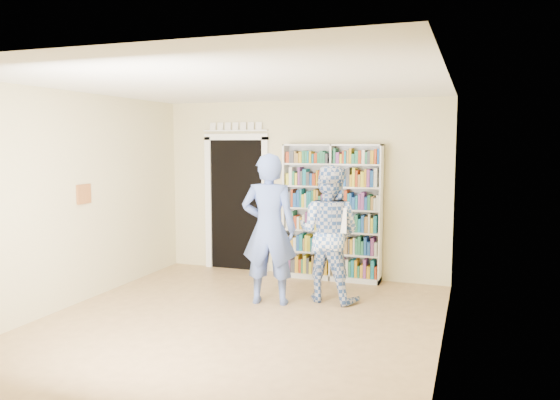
{
  "coord_description": "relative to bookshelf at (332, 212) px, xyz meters",
  "views": [
    {
      "loc": [
        2.51,
        -5.54,
        2.07
      ],
      "look_at": [
        0.21,
        0.9,
        1.34
      ],
      "focal_mm": 35.0,
      "sensor_mm": 36.0,
      "label": 1
    }
  ],
  "objects": [
    {
      "name": "wall_right",
      "position": [
        1.73,
        -2.34,
        0.32
      ],
      "size": [
        0.0,
        5.0,
        5.0
      ],
      "primitive_type": "plane",
      "rotation": [
        1.57,
        0.0,
        -1.57
      ],
      "color": "beige",
      "rests_on": "floor"
    },
    {
      "name": "wall_left",
      "position": [
        -2.77,
        -2.34,
        0.32
      ],
      "size": [
        0.0,
        5.0,
        5.0
      ],
      "primitive_type": "plane",
      "rotation": [
        1.57,
        0.0,
        1.57
      ],
      "color": "beige",
      "rests_on": "floor"
    },
    {
      "name": "ceiling",
      "position": [
        -0.52,
        -2.34,
        1.67
      ],
      "size": [
        5.0,
        5.0,
        0.0
      ],
      "primitive_type": "plane",
      "rotation": [
        3.14,
        0.0,
        0.0
      ],
      "color": "white",
      "rests_on": "wall_back"
    },
    {
      "name": "doorway",
      "position": [
        -1.62,
        0.13,
        0.15
      ],
      "size": [
        1.1,
        0.08,
        2.43
      ],
      "color": "black",
      "rests_on": "floor"
    },
    {
      "name": "man_plaid",
      "position": [
        0.23,
        -1.09,
        -0.14
      ],
      "size": [
        0.96,
        0.8,
        1.78
      ],
      "primitive_type": "imported",
      "rotation": [
        0.0,
        0.0,
        2.98
      ],
      "color": "#3459A0",
      "rests_on": "floor"
    },
    {
      "name": "floor",
      "position": [
        -0.52,
        -2.34,
        -1.03
      ],
      "size": [
        5.0,
        5.0,
        0.0
      ],
      "primitive_type": "plane",
      "color": "olive",
      "rests_on": "ground"
    },
    {
      "name": "bookshelf",
      "position": [
        0.0,
        0.0,
        0.0
      ],
      "size": [
        1.48,
        0.28,
        2.04
      ],
      "rotation": [
        0.0,
        0.0,
        0.23
      ],
      "color": "white",
      "rests_on": "floor"
    },
    {
      "name": "wall_back",
      "position": [
        -0.52,
        0.16,
        0.32
      ],
      "size": [
        4.5,
        0.0,
        4.5
      ],
      "primitive_type": "plane",
      "rotation": [
        1.57,
        0.0,
        0.0
      ],
      "color": "beige",
      "rests_on": "floor"
    },
    {
      "name": "man_blue",
      "position": [
        -0.45,
        -1.47,
        -0.07
      ],
      "size": [
        0.78,
        0.58,
        1.93
      ],
      "primitive_type": "imported",
      "rotation": [
        0.0,
        0.0,
        3.33
      ],
      "color": "#526AB6",
      "rests_on": "floor"
    },
    {
      "name": "wall_art",
      "position": [
        -2.75,
        -2.14,
        0.37
      ],
      "size": [
        0.03,
        0.25,
        0.25
      ],
      "primitive_type": "cube",
      "color": "brown",
      "rests_on": "wall_left"
    },
    {
      "name": "paper_sheet",
      "position": [
        0.39,
        -1.25,
        0.06
      ],
      "size": [
        0.23,
        0.02,
        0.32
      ],
      "primitive_type": "cube",
      "rotation": [
        0.0,
        0.0,
        -0.06
      ],
      "color": "white",
      "rests_on": "man_plaid"
    }
  ]
}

